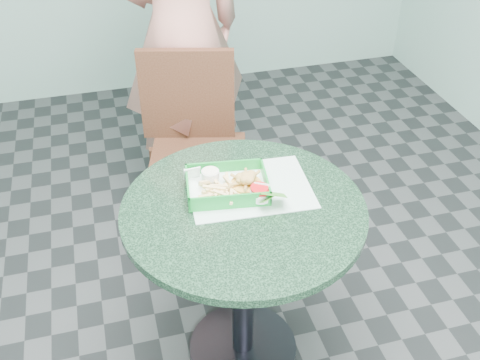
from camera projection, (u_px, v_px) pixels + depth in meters
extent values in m
cube|color=#303335|center=(243.00, 348.00, 2.36)|extent=(4.00, 5.00, 0.02)
cylinder|color=#24242C|center=(243.00, 346.00, 2.35)|extent=(0.45, 0.45, 0.02)
cylinder|color=#24242C|center=(243.00, 285.00, 2.13)|extent=(0.08, 0.08, 0.70)
cylinder|color=black|center=(243.00, 214.00, 1.92)|extent=(0.84, 0.84, 0.03)
cube|color=#4E311F|center=(198.00, 161.00, 2.68)|extent=(0.45, 0.45, 0.04)
cube|color=#4E311F|center=(187.00, 95.00, 2.69)|extent=(0.45, 0.04, 0.46)
cube|color=#4E311F|center=(168.00, 231.00, 2.63)|extent=(0.04, 0.04, 0.43)
cube|color=#4E311F|center=(248.00, 217.00, 2.71)|extent=(0.04, 0.04, 0.43)
cube|color=#4E311F|center=(156.00, 183.00, 2.93)|extent=(0.04, 0.04, 0.43)
cube|color=#4E311F|center=(228.00, 172.00, 3.01)|extent=(0.04, 0.04, 0.43)
cube|color=silver|center=(249.00, 192.00, 1.99)|extent=(0.45, 0.35, 0.00)
cube|color=#118B2D|center=(227.00, 194.00, 1.97)|extent=(0.28, 0.20, 0.01)
cube|color=white|center=(227.00, 193.00, 1.97)|extent=(0.27, 0.19, 0.00)
cube|color=#118B2D|center=(220.00, 172.00, 2.03)|extent=(0.28, 0.01, 0.05)
cube|color=#118B2D|center=(234.00, 205.00, 1.88)|extent=(0.28, 0.01, 0.05)
cube|color=#118B2D|center=(264.00, 182.00, 1.99)|extent=(0.01, 0.20, 0.05)
cube|color=#118B2D|center=(189.00, 194.00, 1.93)|extent=(0.01, 0.20, 0.05)
cylinder|color=gold|center=(246.00, 188.00, 1.97)|extent=(0.11, 0.11, 0.02)
cylinder|color=white|center=(209.00, 181.00, 1.97)|extent=(0.06, 0.06, 0.03)
cylinder|color=white|center=(209.00, 177.00, 1.96)|extent=(0.05, 0.05, 0.00)
cylinder|color=silver|center=(262.00, 197.00, 1.93)|extent=(0.07, 0.07, 0.02)
torus|color=white|center=(262.00, 193.00, 1.92)|extent=(0.07, 0.07, 0.01)
cylinder|color=red|center=(263.00, 191.00, 1.91)|extent=(0.06, 0.06, 0.01)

